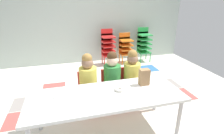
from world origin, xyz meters
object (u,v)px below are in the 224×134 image
seated_child_far_right (132,72)px  paper_plate_near_edge (119,91)px  donut_powdered_on_plate (119,89)px  kid_chair_green_stack (144,43)px  paper_plate_center_table (60,95)px  paper_bag_brown (144,77)px  kid_chair_red_stack (108,45)px  seated_child_middle_seat (112,75)px  kid_chair_orange_stack (125,46)px  seated_child_near_camera (88,77)px  craft_table (107,98)px

seated_child_far_right → paper_plate_near_edge: 0.66m
donut_powdered_on_plate → kid_chair_green_stack: bearing=59.0°
paper_plate_center_table → donut_powdered_on_plate: donut_powdered_on_plate is taller
kid_chair_green_stack → paper_bag_brown: 2.66m
kid_chair_red_stack → kid_chair_green_stack: bearing=0.0°
seated_child_far_right → paper_bag_brown: bearing=-91.1°
seated_child_far_right → kid_chair_red_stack: seated_child_far_right is taller
seated_child_middle_seat → kid_chair_orange_stack: 2.15m
seated_child_far_right → kid_chair_green_stack: (1.12, 1.95, -0.04)m
seated_child_near_camera → paper_bag_brown: bearing=-33.6°
seated_child_near_camera → paper_plate_center_table: seated_child_near_camera is taller
seated_child_near_camera → kid_chair_red_stack: seated_child_near_camera is taller
paper_bag_brown → paper_plate_near_edge: (-0.37, -0.08, -0.11)m
seated_child_near_camera → donut_powdered_on_plate: (0.31, -0.54, 0.04)m
paper_bag_brown → seated_child_near_camera: bearing=146.4°
seated_child_middle_seat → paper_plate_near_edge: size_ratio=5.10×
donut_powdered_on_plate → seated_child_near_camera: bearing=120.3°
kid_chair_orange_stack → paper_bag_brown: (-0.60, -2.41, 0.22)m
kid_chair_green_stack → kid_chair_red_stack: bearing=180.0°
craft_table → paper_plate_center_table: size_ratio=10.30×
seated_child_near_camera → donut_powdered_on_plate: size_ratio=7.51×
kid_chair_green_stack → seated_child_near_camera: bearing=-132.9°
seated_child_middle_seat → donut_powdered_on_plate: bearing=-95.9°
seated_child_near_camera → kid_chair_orange_stack: bearing=56.7°
seated_child_near_camera → kid_chair_orange_stack: 2.34m
kid_chair_red_stack → paper_plate_near_edge: (-0.48, -2.49, 0.05)m
kid_chair_red_stack → kid_chair_green_stack: size_ratio=1.00×
paper_plate_center_table → kid_chair_red_stack: bearing=63.5°
kid_chair_red_stack → paper_bag_brown: size_ratio=4.18×
kid_chair_red_stack → kid_chair_orange_stack: (0.49, -0.00, -0.06)m
seated_child_near_camera → craft_table: bearing=-76.6°
paper_plate_near_edge → donut_powdered_on_plate: donut_powdered_on_plate is taller
kid_chair_red_stack → seated_child_near_camera: bearing=-112.2°
craft_table → kid_chair_orange_stack: 2.78m
donut_powdered_on_plate → paper_plate_near_edge: bearing=0.0°
seated_child_far_right → kid_chair_red_stack: (0.10, 1.95, -0.04)m
kid_chair_orange_stack → seated_child_far_right: bearing=-106.8°
paper_plate_center_table → seated_child_far_right: bearing=22.7°
paper_bag_brown → donut_powdered_on_plate: bearing=-167.3°
seated_child_middle_seat → kid_chair_red_stack: seated_child_middle_seat is taller
seated_child_near_camera → kid_chair_red_stack: 2.11m
paper_plate_near_edge → donut_powdered_on_plate: 0.02m
kid_chair_orange_stack → kid_chair_green_stack: bearing=0.0°
seated_child_far_right → paper_plate_near_edge: (-0.38, -0.54, 0.02)m
seated_child_far_right → paper_plate_center_table: (-1.10, -0.46, 0.02)m
seated_child_near_camera → donut_powdered_on_plate: 0.63m
craft_table → kid_chair_green_stack: 3.04m
craft_table → paper_bag_brown: 0.58m
seated_child_middle_seat → kid_chair_orange_stack: (0.91, 1.95, -0.10)m
seated_child_middle_seat → kid_chair_red_stack: 2.00m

